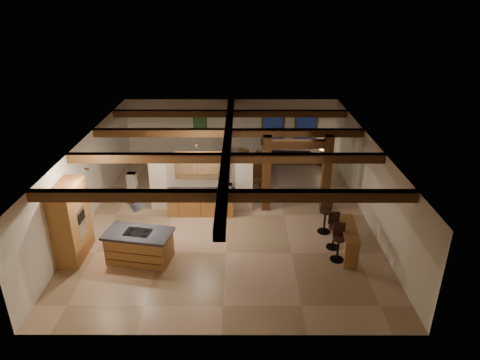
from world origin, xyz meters
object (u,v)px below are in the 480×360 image
at_px(sofa, 290,155).
at_px(bar_counter, 349,236).
at_px(dining_table, 241,174).
at_px(kitchen_island, 139,246).

height_order(sofa, bar_counter, bar_counter).
distance_m(dining_table, bar_counter, 6.46).
relative_size(kitchen_island, bar_counter, 1.19).
height_order(kitchen_island, sofa, kitchen_island).
distance_m(sofa, bar_counter, 8.07).
bearing_deg(kitchen_island, dining_table, 62.22).
relative_size(dining_table, sofa, 1.02).
bearing_deg(sofa, bar_counter, 101.36).
bearing_deg(bar_counter, dining_table, 121.00).
xyz_separation_m(kitchen_island, bar_counter, (6.42, 0.35, 0.13)).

